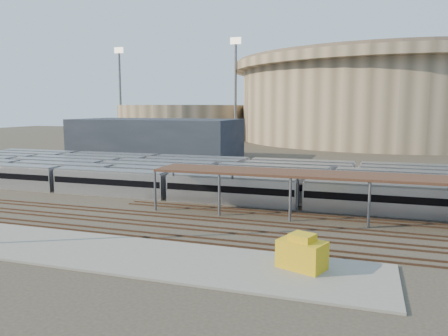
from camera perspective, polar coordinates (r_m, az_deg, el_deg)
ground at (r=52.12m, az=-1.68°, el=-6.47°), size 420.00×420.00×0.00m
apron at (r=41.37m, az=-15.61°, el=-10.47°), size 50.00×9.00×0.20m
subway_trains at (r=69.63m, az=1.88°, el=-1.31°), size 128.49×23.90×3.60m
inspection_shed at (r=52.32m, az=23.23°, el=-1.49°), size 60.30×6.00×5.30m
empty_tracks at (r=47.59m, az=-3.74°, el=-7.78°), size 170.00×9.62×0.18m
stadium at (r=187.68m, az=20.79°, el=8.46°), size 124.00×124.00×32.50m
secondary_arena at (r=193.63m, az=-5.37°, el=6.10°), size 56.00×56.00×14.00m
service_building at (r=115.28m, az=-8.82°, el=3.85°), size 42.00×20.00×10.00m
floodlight_0 at (r=164.58m, az=1.51°, el=10.57°), size 4.00×1.00×38.40m
floodlight_1 at (r=196.34m, az=-13.42°, el=9.93°), size 4.00×1.00×38.40m
floodlight_3 at (r=209.40m, az=10.86°, el=9.86°), size 4.00×1.00×38.40m
yellow_equipment at (r=35.96m, az=10.14°, el=-11.05°), size 4.19×3.41×2.26m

